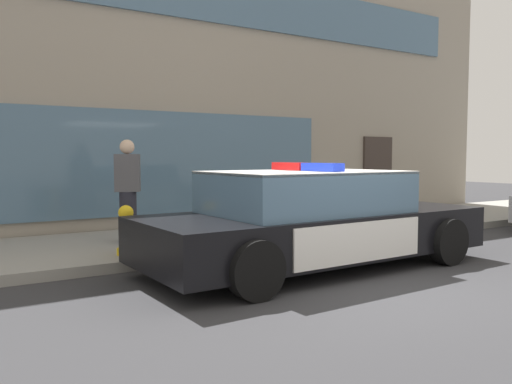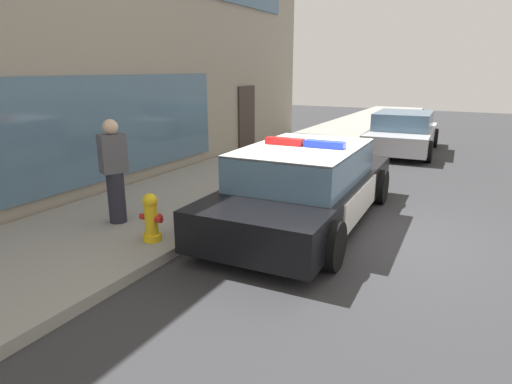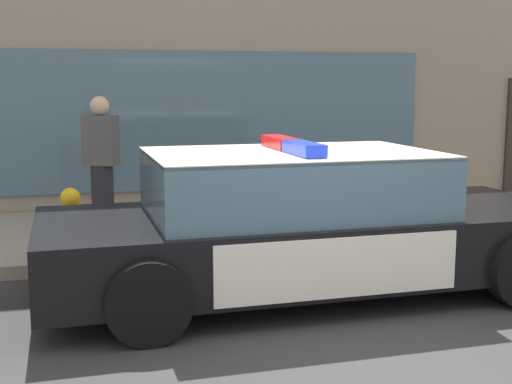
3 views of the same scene
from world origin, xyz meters
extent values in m
plane|color=#303033|center=(0.00, 0.00, 0.00)|extent=(48.00, 48.00, 0.00)
cube|color=gray|center=(0.00, 3.52, 0.07)|extent=(48.00, 3.12, 0.15)
cube|color=gray|center=(-0.04, 10.77, 3.46)|extent=(18.94, 11.29, 6.91)
cube|color=slate|center=(-2.31, 5.09, 1.45)|extent=(11.36, 0.08, 2.10)
cube|color=black|center=(0.20, 0.87, 0.50)|extent=(5.18, 2.10, 0.60)
cube|color=silver|center=(1.84, 0.93, 0.67)|extent=(1.80, 1.95, 0.05)
cube|color=silver|center=(-1.59, 0.82, 0.67)|extent=(1.49, 1.94, 0.05)
cube|color=silver|center=(0.07, 1.85, 0.50)|extent=(2.15, 0.10, 0.51)
cube|color=silver|center=(0.13, -0.11, 0.50)|extent=(2.15, 0.10, 0.51)
cube|color=yellow|center=(0.07, 1.87, 0.50)|extent=(0.22, 0.02, 0.26)
cube|color=slate|center=(0.00, 0.87, 1.07)|extent=(2.72, 1.83, 0.60)
cube|color=silver|center=(0.00, 0.87, 1.36)|extent=(2.72, 1.83, 0.04)
cube|color=red|center=(-0.02, 1.22, 1.44)|extent=(0.22, 0.67, 0.11)
cube|color=blue|center=(0.01, 0.52, 1.44)|extent=(0.22, 0.67, 0.11)
cylinder|color=black|center=(1.86, 1.90, 0.34)|extent=(0.69, 0.24, 0.68)
cylinder|color=black|center=(-1.52, 1.79, 0.34)|extent=(0.69, 0.24, 0.68)
cylinder|color=black|center=(-1.46, -0.15, 0.34)|extent=(0.69, 0.24, 0.68)
cylinder|color=gold|center=(-2.07, 2.44, 0.20)|extent=(0.28, 0.28, 0.10)
cylinder|color=gold|center=(-2.07, 2.44, 0.47)|extent=(0.19, 0.19, 0.45)
sphere|color=gold|center=(-2.07, 2.44, 0.77)|extent=(0.22, 0.22, 0.22)
cylinder|color=#B21E19|center=(-2.07, 2.44, 0.84)|extent=(0.06, 0.06, 0.05)
cylinder|color=#B21E19|center=(-2.07, 2.29, 0.50)|extent=(0.09, 0.10, 0.09)
cylinder|color=#B21E19|center=(-2.07, 2.58, 0.50)|extent=(0.09, 0.10, 0.09)
cylinder|color=#B21E19|center=(-1.92, 2.44, 0.46)|extent=(0.10, 0.12, 0.12)
cylinder|color=#23232D|center=(-1.70, 3.49, 0.57)|extent=(0.28, 0.28, 0.85)
cube|color=#4C4C51|center=(-1.70, 3.49, 1.31)|extent=(0.47, 0.41, 0.62)
sphere|color=beige|center=(-1.70, 3.49, 1.74)|extent=(0.24, 0.24, 0.24)
camera|label=1|loc=(-4.40, -4.87, 1.58)|focal=36.15mm
camera|label=2|loc=(-6.74, -1.77, 2.62)|focal=30.63mm
camera|label=3|loc=(-1.88, -5.30, 2.02)|focal=48.13mm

